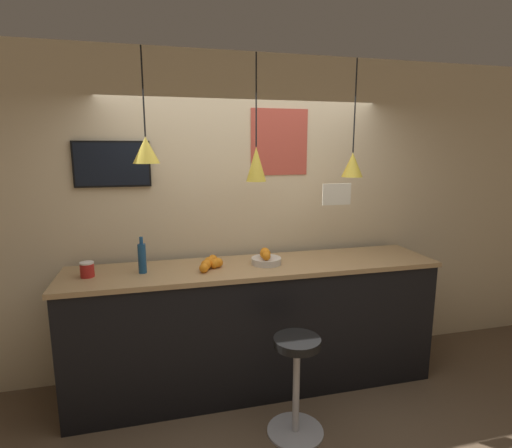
% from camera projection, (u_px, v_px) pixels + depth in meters
% --- Properties ---
extents(ground_plane, '(14.00, 14.00, 0.00)m').
position_uv_depth(ground_plane, '(280.00, 438.00, 2.90)').
color(ground_plane, brown).
extents(back_wall, '(8.00, 0.06, 2.90)m').
position_uv_depth(back_wall, '(244.00, 216.00, 3.73)').
color(back_wall, beige).
rests_on(back_wall, ground_plane).
extents(service_counter, '(3.13, 0.67, 1.11)m').
position_uv_depth(service_counter, '(256.00, 326.00, 3.47)').
color(service_counter, black).
rests_on(service_counter, ground_plane).
extents(bar_stool, '(0.42, 0.42, 0.75)m').
position_uv_depth(bar_stool, '(296.00, 374.00, 2.87)').
color(bar_stool, '#B7B7BC').
rests_on(bar_stool, ground_plane).
extents(fruit_bowl, '(0.25, 0.25, 0.13)m').
position_uv_depth(fruit_bowl, '(266.00, 258.00, 3.38)').
color(fruit_bowl, beige).
rests_on(fruit_bowl, service_counter).
extents(orange_pile, '(0.21, 0.30, 0.08)m').
position_uv_depth(orange_pile, '(211.00, 263.00, 3.27)').
color(orange_pile, orange).
rests_on(orange_pile, service_counter).
extents(juice_bottle, '(0.06, 0.06, 0.29)m').
position_uv_depth(juice_bottle, '(142.00, 258.00, 3.12)').
color(juice_bottle, navy).
rests_on(juice_bottle, service_counter).
extents(spread_jar, '(0.10, 0.10, 0.12)m').
position_uv_depth(spread_jar, '(87.00, 269.00, 3.04)').
color(spread_jar, red).
rests_on(spread_jar, service_counter).
extents(pendant_lamp_left, '(0.20, 0.20, 0.84)m').
position_uv_depth(pendant_lamp_left, '(146.00, 150.00, 2.98)').
color(pendant_lamp_left, black).
extents(pendant_lamp_middle, '(0.16, 0.16, 0.99)m').
position_uv_depth(pendant_lamp_middle, '(256.00, 163.00, 3.20)').
color(pendant_lamp_middle, black).
extents(pendant_lamp_right, '(0.18, 0.18, 0.97)m').
position_uv_depth(pendant_lamp_right, '(352.00, 164.00, 3.41)').
color(pendant_lamp_right, black).
extents(mounted_tv, '(0.62, 0.04, 0.38)m').
position_uv_depth(mounted_tv, '(112.00, 164.00, 3.31)').
color(mounted_tv, black).
extents(hanging_menu_board, '(0.24, 0.01, 0.17)m').
position_uv_depth(hanging_menu_board, '(337.00, 194.00, 3.15)').
color(hanging_menu_board, white).
extents(wall_poster, '(0.54, 0.01, 0.59)m').
position_uv_depth(wall_poster, '(279.00, 142.00, 3.64)').
color(wall_poster, '#C64C3D').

